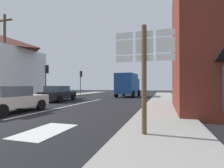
{
  "coord_description": "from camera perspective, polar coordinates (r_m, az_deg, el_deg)",
  "views": [
    {
      "loc": [
        6.67,
        -5.9,
        1.5
      ],
      "look_at": [
        2.31,
        8.81,
        1.64
      ],
      "focal_mm": 28.06,
      "sensor_mm": 36.0,
      "label": 1
    }
  ],
  "objects": [
    {
      "name": "sidewalk_right",
      "position": [
        13.97,
        16.54,
        -6.36
      ],
      "size": [
        2.61,
        44.0,
        0.14
      ],
      "primitive_type": "cube",
      "color": "gray",
      "rests_on": "ground"
    },
    {
      "name": "clapboard_house_left",
      "position": [
        24.98,
        -32.63,
        4.91
      ],
      "size": [
        8.23,
        8.14,
        7.58
      ],
      "color": "silver",
      "rests_on": "ground"
    },
    {
      "name": "delivery_truck",
      "position": [
        23.26,
        5.12,
        -0.15
      ],
      "size": [
        2.77,
        5.13,
        3.05
      ],
      "color": "#19478C",
      "rests_on": "ground"
    },
    {
      "name": "sidewalk_left",
      "position": [
        19.32,
        -27.34,
        -4.7
      ],
      "size": [
        2.61,
        44.0,
        0.14
      ],
      "primitive_type": "cube",
      "color": "gray",
      "rests_on": "ground"
    },
    {
      "name": "traffic_light_near_left",
      "position": [
        20.5,
        -20.57,
        3.07
      ],
      "size": [
        0.3,
        0.49,
        3.74
      ],
      "color": "#47474C",
      "rests_on": "ground"
    },
    {
      "name": "lane_centre_stripe",
      "position": [
        13.72,
        -12.78,
        -6.75
      ],
      "size": [
        0.16,
        12.0,
        0.01
      ],
      "primitive_type": "cube",
      "color": "silver",
      "rests_on": "ground"
    },
    {
      "name": "ground_plane",
      "position": [
        17.31,
        -6.25,
        -5.48
      ],
      "size": [
        80.0,
        80.0,
        0.0
      ],
      "primitive_type": "plane",
      "color": "black"
    },
    {
      "name": "traffic_light_far_left",
      "position": [
        27.56,
        -10.12,
        2.17
      ],
      "size": [
        0.3,
        0.49,
        3.77
      ],
      "color": "#47474C",
      "rests_on": "ground"
    },
    {
      "name": "lane_turn_arrow",
      "position": [
        6.33,
        -20.73,
        -14.11
      ],
      "size": [
        1.2,
        2.2,
        0.01
      ],
      "primitive_type": "cube",
      "color": "silver",
      "rests_on": "ground"
    },
    {
      "name": "sedan_far",
      "position": [
        17.43,
        -17.11,
        -2.92
      ],
      "size": [
        2.2,
        4.31,
        1.47
      ],
      "color": "black",
      "rests_on": "ground"
    },
    {
      "name": "sedan_near",
      "position": [
        11.08,
        -30.29,
        -4.26
      ],
      "size": [
        1.97,
        4.2,
        1.47
      ],
      "color": "beige",
      "rests_on": "ground"
    },
    {
      "name": "route_sign_post",
      "position": [
        5.04,
        10.44,
        5.26
      ],
      "size": [
        1.66,
        0.14,
        3.2
      ],
      "color": "brown",
      "rests_on": "ground"
    },
    {
      "name": "utility_pole",
      "position": [
        20.42,
        -31.63,
        8.05
      ],
      "size": [
        1.8,
        0.24,
        8.54
      ],
      "color": "brown",
      "rests_on": "ground"
    }
  ]
}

